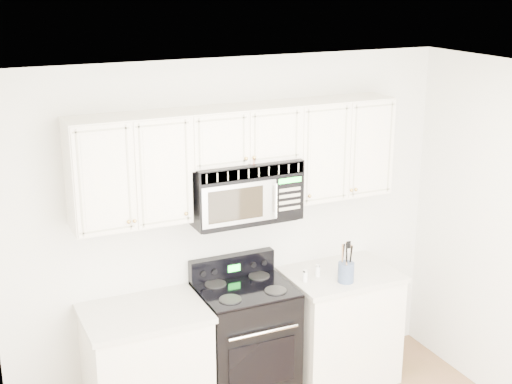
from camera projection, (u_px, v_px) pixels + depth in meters
room at (354, 328)px, 3.92m from camera, size 3.51×3.51×2.61m
base_cabinet_left at (147, 373)px, 5.11m from camera, size 0.86×0.65×0.92m
base_cabinet_right at (339, 328)px, 5.75m from camera, size 0.86×0.65×0.92m
range at (245, 342)px, 5.42m from camera, size 0.69×0.63×1.10m
upper_cabinets at (239, 153)px, 5.11m from camera, size 2.44×0.37×0.75m
microwave at (243, 189)px, 5.16m from camera, size 0.80×0.45×0.44m
utensil_crock at (346, 271)px, 5.40m from camera, size 0.12×0.12×0.33m
shaker_salt at (318, 270)px, 5.51m from camera, size 0.04×0.04×0.10m
shaker_pepper at (305, 276)px, 5.41m from camera, size 0.04×0.04×0.09m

